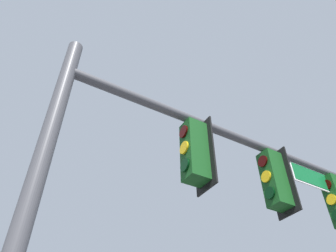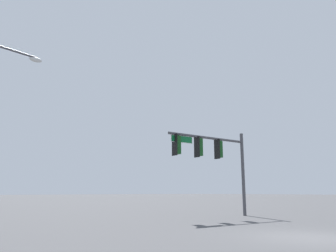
# 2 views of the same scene
# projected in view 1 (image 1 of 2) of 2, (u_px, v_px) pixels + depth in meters

# --- Properties ---
(signal_pole_near) EXTENTS (6.40, 0.96, 5.59)m
(signal_pole_near) POSITION_uv_depth(u_px,v_px,m) (222.00, 176.00, 5.28)
(signal_pole_near) COLOR #47474C
(signal_pole_near) RESTS_ON ground_plane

